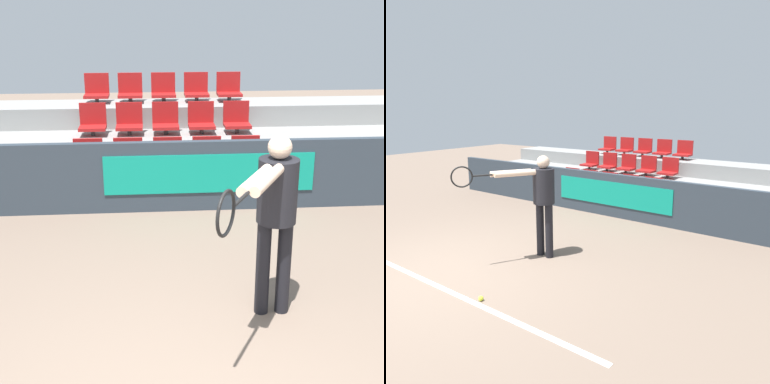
% 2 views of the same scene
% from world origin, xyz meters
% --- Properties ---
extents(ground_plane, '(30.00, 30.00, 0.00)m').
position_xyz_m(ground_plane, '(0.00, 0.00, 0.00)').
color(ground_plane, '#7A6656').
extents(court_baseline, '(6.37, 0.08, 0.01)m').
position_xyz_m(court_baseline, '(0.00, -0.26, 0.00)').
color(court_baseline, white).
rests_on(court_baseline, ground).
extents(barrier_wall, '(9.06, 0.14, 0.99)m').
position_xyz_m(barrier_wall, '(0.01, 4.19, 0.50)').
color(barrier_wall, '#2D3842').
rests_on(barrier_wall, ground).
extents(bleacher_tier_front, '(8.66, 0.96, 0.36)m').
position_xyz_m(bleacher_tier_front, '(0.00, 4.75, 0.18)').
color(bleacher_tier_front, gray).
rests_on(bleacher_tier_front, ground).
extents(bleacher_tier_middle, '(8.66, 0.96, 0.73)m').
position_xyz_m(bleacher_tier_middle, '(0.00, 5.71, 0.36)').
color(bleacher_tier_middle, gray).
rests_on(bleacher_tier_middle, ground).
extents(bleacher_tier_back, '(8.66, 0.96, 1.09)m').
position_xyz_m(bleacher_tier_back, '(0.00, 6.67, 0.54)').
color(bleacher_tier_back, gray).
rests_on(bleacher_tier_back, ground).
extents(stadium_chair_0, '(0.43, 0.36, 0.51)m').
position_xyz_m(stadium_chair_0, '(-1.18, 4.87, 0.57)').
color(stadium_chair_0, '#333333').
rests_on(stadium_chair_0, bleacher_tier_front).
extents(stadium_chair_1, '(0.43, 0.36, 0.51)m').
position_xyz_m(stadium_chair_1, '(-0.59, 4.87, 0.57)').
color(stadium_chair_1, '#333333').
rests_on(stadium_chair_1, bleacher_tier_front).
extents(stadium_chair_2, '(0.43, 0.36, 0.51)m').
position_xyz_m(stadium_chair_2, '(0.00, 4.87, 0.57)').
color(stadium_chair_2, '#333333').
rests_on(stadium_chair_2, bleacher_tier_front).
extents(stadium_chair_3, '(0.43, 0.36, 0.51)m').
position_xyz_m(stadium_chair_3, '(0.59, 4.87, 0.57)').
color(stadium_chair_3, '#333333').
rests_on(stadium_chair_3, bleacher_tier_front).
extents(stadium_chair_4, '(0.43, 0.36, 0.51)m').
position_xyz_m(stadium_chair_4, '(1.18, 4.87, 0.57)').
color(stadium_chair_4, '#333333').
rests_on(stadium_chair_4, bleacher_tier_front).
extents(stadium_chair_5, '(0.43, 0.36, 0.51)m').
position_xyz_m(stadium_chair_5, '(-1.18, 5.83, 0.94)').
color(stadium_chair_5, '#333333').
rests_on(stadium_chair_5, bleacher_tier_middle).
extents(stadium_chair_6, '(0.43, 0.36, 0.51)m').
position_xyz_m(stadium_chair_6, '(-0.59, 5.83, 0.94)').
color(stadium_chair_6, '#333333').
rests_on(stadium_chair_6, bleacher_tier_middle).
extents(stadium_chair_7, '(0.43, 0.36, 0.51)m').
position_xyz_m(stadium_chair_7, '(0.00, 5.83, 0.94)').
color(stadium_chair_7, '#333333').
rests_on(stadium_chair_7, bleacher_tier_middle).
extents(stadium_chair_8, '(0.43, 0.36, 0.51)m').
position_xyz_m(stadium_chair_8, '(0.59, 5.83, 0.94)').
color(stadium_chair_8, '#333333').
rests_on(stadium_chair_8, bleacher_tier_middle).
extents(stadium_chair_9, '(0.43, 0.36, 0.51)m').
position_xyz_m(stadium_chair_9, '(1.18, 5.83, 0.94)').
color(stadium_chair_9, '#333333').
rests_on(stadium_chair_9, bleacher_tier_middle).
extents(stadium_chair_10, '(0.43, 0.36, 0.51)m').
position_xyz_m(stadium_chair_10, '(-1.18, 6.79, 1.30)').
color(stadium_chair_10, '#333333').
rests_on(stadium_chair_10, bleacher_tier_back).
extents(stadium_chair_11, '(0.43, 0.36, 0.51)m').
position_xyz_m(stadium_chair_11, '(-0.59, 6.79, 1.30)').
color(stadium_chair_11, '#333333').
rests_on(stadium_chair_11, bleacher_tier_back).
extents(stadium_chair_12, '(0.43, 0.36, 0.51)m').
position_xyz_m(stadium_chair_12, '(0.00, 6.79, 1.30)').
color(stadium_chair_12, '#333333').
rests_on(stadium_chair_12, bleacher_tier_back).
extents(stadium_chair_13, '(0.43, 0.36, 0.51)m').
position_xyz_m(stadium_chair_13, '(0.59, 6.79, 1.30)').
color(stadium_chair_13, '#333333').
rests_on(stadium_chair_13, bleacher_tier_back).
extents(stadium_chair_14, '(0.43, 0.36, 0.51)m').
position_xyz_m(stadium_chair_14, '(1.18, 6.79, 1.30)').
color(stadium_chair_14, '#333333').
rests_on(stadium_chair_14, bleacher_tier_back).
extents(tennis_player, '(0.88, 1.44, 1.70)m').
position_xyz_m(tennis_player, '(0.81, 1.42, 1.08)').
color(tennis_player, black).
rests_on(tennis_player, ground).
extents(tennis_ball, '(0.07, 0.07, 0.07)m').
position_xyz_m(tennis_ball, '(1.17, -0.17, 0.03)').
color(tennis_ball, '#CCDB33').
rests_on(tennis_ball, ground).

